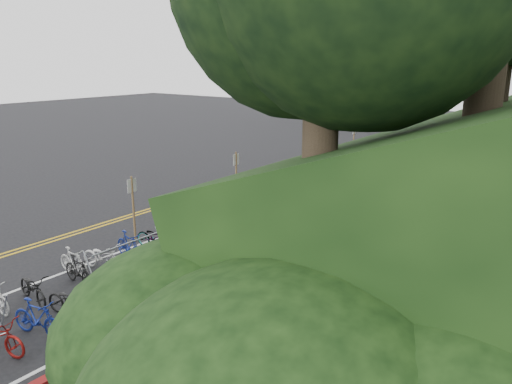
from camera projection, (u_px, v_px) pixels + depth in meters
road_markings at (225, 209)px, 22.61m from camera, size 7.47×80.00×0.01m
red_curb at (345, 219)px, 21.12m from camera, size 0.25×28.00×0.10m
bike_racks_rest at (303, 186)px, 23.25m from camera, size 1.14×23.00×1.17m
signposts_rest at (274, 164)px, 25.27m from camera, size 0.08×18.40×2.50m
bike_front at (73, 261)px, 15.78m from camera, size 0.41×1.43×0.86m
bike_valet at (92, 279)px, 14.42m from camera, size 3.34×11.12×1.07m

